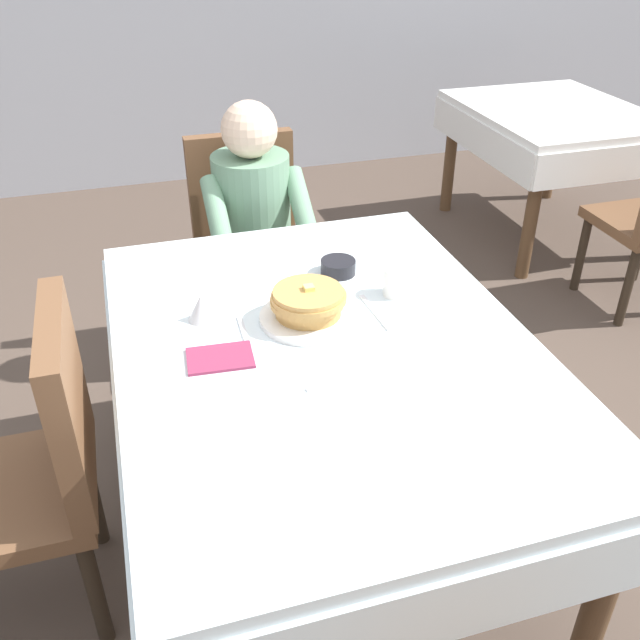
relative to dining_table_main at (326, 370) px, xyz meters
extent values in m
plane|color=brown|center=(0.00, 0.00, -0.65)|extent=(14.00, 14.00, 0.00)
cube|color=silver|center=(0.00, 0.00, 0.07)|extent=(1.10, 1.50, 0.04)
cube|color=silver|center=(0.00, -0.76, -0.04)|extent=(1.10, 0.01, 0.18)
cube|color=silver|center=(0.00, 0.76, -0.04)|extent=(1.10, 0.01, 0.18)
cube|color=silver|center=(-0.56, 0.00, -0.04)|extent=(0.01, 1.50, 0.18)
cube|color=silver|center=(0.56, 0.00, -0.04)|extent=(0.01, 1.50, 0.18)
cylinder|color=brown|center=(0.47, -0.67, -0.30)|extent=(0.07, 0.07, 0.70)
cylinder|color=brown|center=(-0.47, 0.67, -0.30)|extent=(0.07, 0.07, 0.70)
cylinder|color=brown|center=(0.47, 0.67, -0.30)|extent=(0.07, 0.07, 0.70)
cube|color=brown|center=(0.02, 1.07, -0.23)|extent=(0.44, 0.44, 0.05)
cube|color=brown|center=(0.02, 1.27, 0.04)|extent=(0.44, 0.06, 0.48)
cylinder|color=#2D2319|center=(0.20, 0.89, -0.45)|extent=(0.04, 0.04, 0.40)
cylinder|color=#2D2319|center=(-0.16, 0.89, -0.45)|extent=(0.04, 0.04, 0.40)
cylinder|color=#2D2319|center=(0.20, 1.25, -0.45)|extent=(0.04, 0.04, 0.40)
cylinder|color=#2D2319|center=(-0.16, 1.25, -0.45)|extent=(0.04, 0.04, 0.40)
cylinder|color=gray|center=(0.02, 1.05, 0.03)|extent=(0.30, 0.30, 0.46)
sphere|color=beige|center=(0.02, 1.03, 0.36)|extent=(0.21, 0.21, 0.21)
cylinder|color=gray|center=(0.18, 0.91, 0.10)|extent=(0.08, 0.29, 0.23)
cylinder|color=gray|center=(-0.14, 0.91, 0.10)|extent=(0.08, 0.29, 0.23)
cylinder|color=#383D51|center=(0.10, 0.87, -0.43)|extent=(0.10, 0.10, 0.45)
cylinder|color=#383D51|center=(-0.06, 0.87, -0.43)|extent=(0.10, 0.10, 0.45)
cube|color=brown|center=(-0.87, 0.00, -0.23)|extent=(0.44, 0.44, 0.05)
cube|color=brown|center=(-0.67, 0.00, 0.04)|extent=(0.06, 0.44, 0.48)
cylinder|color=#2D2319|center=(-0.69, -0.18, -0.45)|extent=(0.04, 0.04, 0.40)
cylinder|color=#2D2319|center=(-0.69, 0.18, -0.45)|extent=(0.04, 0.04, 0.40)
cylinder|color=white|center=(-0.01, 0.12, 0.10)|extent=(0.28, 0.28, 0.02)
cylinder|color=tan|center=(-0.01, 0.13, 0.11)|extent=(0.19, 0.19, 0.02)
cylinder|color=tan|center=(-0.02, 0.13, 0.13)|extent=(0.19, 0.19, 0.02)
cylinder|color=tan|center=(-0.02, 0.13, 0.15)|extent=(0.21, 0.21, 0.02)
cylinder|color=tan|center=(-0.01, 0.12, 0.16)|extent=(0.21, 0.21, 0.02)
cylinder|color=tan|center=(-0.01, 0.12, 0.18)|extent=(0.20, 0.20, 0.01)
cube|color=#F4E072|center=(-0.01, 0.12, 0.19)|extent=(0.03, 0.03, 0.01)
cylinder|color=white|center=(0.27, 0.19, 0.13)|extent=(0.08, 0.08, 0.08)
torus|color=white|center=(0.32, 0.19, 0.14)|extent=(0.05, 0.01, 0.05)
cylinder|color=black|center=(0.15, 0.36, 0.11)|extent=(0.11, 0.11, 0.04)
cone|color=silver|center=(-0.30, 0.21, 0.13)|extent=(0.08, 0.08, 0.07)
cube|color=silver|center=(-0.20, 0.10, 0.09)|extent=(0.02, 0.18, 0.00)
cube|color=silver|center=(0.18, 0.10, 0.09)|extent=(0.02, 0.20, 0.00)
cube|color=silver|center=(-0.03, -0.18, 0.09)|extent=(0.15, 0.03, 0.00)
cube|color=#8C2D4C|center=(-0.28, 0.01, 0.09)|extent=(0.18, 0.13, 0.01)
cube|color=white|center=(1.88, 1.83, 0.07)|extent=(0.90, 1.10, 0.04)
cube|color=white|center=(1.88, 1.27, -0.04)|extent=(0.90, 0.01, 0.18)
cube|color=white|center=(1.88, 2.38, -0.04)|extent=(0.90, 0.01, 0.18)
cube|color=white|center=(1.43, 1.83, -0.04)|extent=(0.01, 1.10, 0.18)
cube|color=white|center=(2.34, 1.83, -0.04)|extent=(0.01, 1.10, 0.18)
cylinder|color=brown|center=(1.51, 1.36, -0.30)|extent=(0.07, 0.07, 0.70)
cylinder|color=brown|center=(1.51, 2.30, -0.30)|extent=(0.07, 0.07, 0.70)
cylinder|color=brown|center=(2.25, 2.30, -0.30)|extent=(0.07, 0.07, 0.70)
cylinder|color=#2D2319|center=(1.70, 1.16, -0.45)|extent=(0.04, 0.04, 0.40)
cylinder|color=#2D2319|center=(1.70, 0.80, -0.45)|extent=(0.04, 0.04, 0.40)
camera|label=1|loc=(-0.46, -1.48, 1.13)|focal=39.17mm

